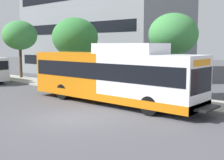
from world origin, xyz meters
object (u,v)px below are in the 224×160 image
Objects in this scene: street_tree_mid_block at (75,37)px; street_tree_far_block at (20,35)px; transit_bus at (112,76)px; street_tree_near_stop at (173,35)px.

street_tree_mid_block is 0.96× the size of street_tree_far_block.
street_tree_far_block is at bearing 77.02° from transit_bus.
street_tree_near_stop is at bearing -87.77° from street_tree_mid_block.
street_tree_far_block is (-0.27, 17.84, 0.31)m from street_tree_near_stop.
street_tree_far_block reaches higher than transit_bus.
street_tree_mid_block reaches higher than street_tree_near_stop.
transit_bus is at bearing -102.98° from street_tree_far_block.
transit_bus is at bearing 154.05° from street_tree_near_stop.
transit_bus is 2.23× the size of street_tree_near_stop.
transit_bus is 8.46m from street_tree_mid_block.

